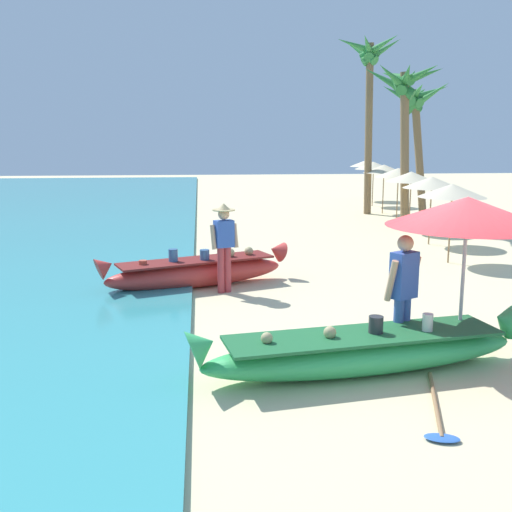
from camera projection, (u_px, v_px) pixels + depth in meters
The scene contains 17 objects.
ground_plane at pixel (446, 354), 8.65m from camera, with size 80.00×80.00×0.00m, color beige.
boat_green_foreground at pixel (363, 351), 7.92m from camera, with size 4.65×1.52×0.84m.
boat_red_midground at pixel (197, 272), 12.42m from camera, with size 3.97×2.03×0.86m.
person_vendor_hatted at pixel (224, 241), 11.85m from camera, with size 0.58×0.44×1.76m.
person_tourist_customer at pixel (403, 289), 8.35m from camera, with size 0.58×0.46×1.73m.
patio_umbrella_large at pixel (467, 212), 8.18m from camera, with size 2.17×2.17×2.24m.
parasol_row_0 at pixel (452, 191), 14.50m from camera, with size 1.60×1.60×1.91m.
parasol_row_1 at pixel (432, 182), 17.00m from camera, with size 1.60×1.60×1.91m.
parasol_row_2 at pixel (411, 177), 19.31m from camera, with size 1.60×1.60×1.91m.
parasol_row_3 at pixel (398, 173), 21.42m from camera, with size 1.60×1.60×1.91m.
parasol_row_4 at pixel (384, 169), 23.82m from camera, with size 1.60×1.60×1.91m.
parasol_row_5 at pixel (374, 166), 26.34m from camera, with size 1.60×1.60×1.91m.
parasol_row_6 at pixel (367, 163), 28.56m from camera, with size 1.60×1.60×1.91m.
palm_tree_tall_inland at pixel (370, 72), 22.93m from camera, with size 2.59×2.47×6.71m.
palm_tree_leaning_seaward at pixel (415, 107), 22.09m from camera, with size 2.47×2.63×4.99m.
palm_tree_mid_cluster at pixel (404, 94), 19.65m from camera, with size 2.58×2.38×5.35m.
paddle at pixel (437, 413), 6.76m from camera, with size 0.73×1.83×0.05m.
Camera 1 is at (-3.43, -7.93, 3.05)m, focal length 42.95 mm.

